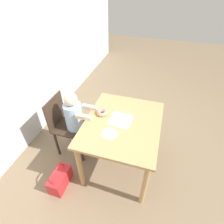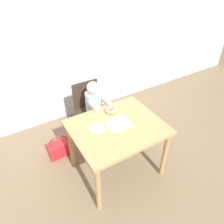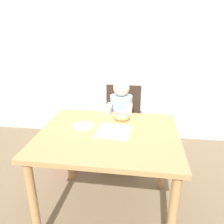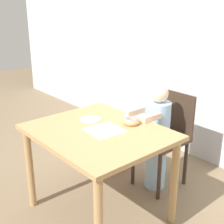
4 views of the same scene
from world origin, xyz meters
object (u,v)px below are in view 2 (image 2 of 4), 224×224
Objects in this scene: chair at (91,111)px; donut at (110,110)px; child_figure at (95,113)px; handbag at (60,148)px.

chair is 0.59m from donut.
child_figure is 0.46m from donut.
handbag is at bearing 150.61° from donut.
chair is 0.13m from child_figure.
donut is (0.05, -0.50, 0.31)m from chair.
child_figure reaches higher than handbag.
child_figure is 2.87× the size of handbag.
child_figure is (-0.00, -0.13, 0.04)m from chair.
donut is (0.05, -0.37, 0.27)m from child_figure.
child_figure is 7.52× the size of donut.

